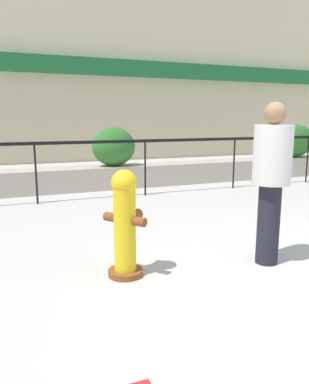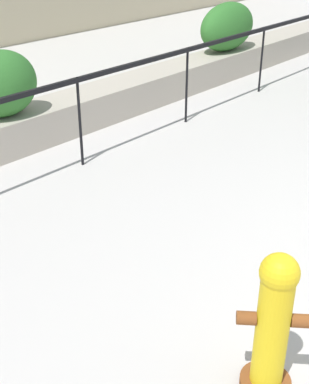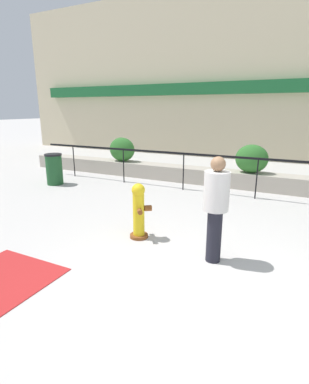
{
  "view_description": "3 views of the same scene",
  "coord_description": "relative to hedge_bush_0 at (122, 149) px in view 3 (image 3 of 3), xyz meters",
  "views": [
    {
      "loc": [
        -2.68,
        -2.21,
        1.56
      ],
      "look_at": [
        -0.88,
        2.24,
        0.62
      ],
      "focal_mm": 35.0,
      "sensor_mm": 36.0,
      "label": 1
    },
    {
      "loc": [
        -4.11,
        0.01,
        2.9
      ],
      "look_at": [
        -0.91,
        2.85,
        0.66
      ],
      "focal_mm": 50.0,
      "sensor_mm": 36.0,
      "label": 2
    },
    {
      "loc": [
        1.06,
        -3.48,
        2.42
      ],
      "look_at": [
        -1.57,
        1.79,
        0.78
      ],
      "focal_mm": 28.0,
      "sensor_mm": 36.0,
      "label": 3
    }
  ],
  "objects": [
    {
      "name": "trash_bin",
      "position": [
        -1.15,
        -2.33,
        -0.44
      ],
      "size": [
        0.55,
        0.55,
        1.01
      ],
      "color": "#1E5128",
      "rests_on": "ground"
    },
    {
      "name": "fence_railing_segment",
      "position": [
        5.04,
        -1.1,
        0.07
      ],
      "size": [
        15.0,
        0.05,
        1.15
      ],
      "color": "black",
      "rests_on": "ground"
    },
    {
      "name": "planter_wall_low",
      "position": [
        5.04,
        0.0,
        -0.69
      ],
      "size": [
        18.0,
        0.7,
        0.5
      ],
      "primitive_type": "cube",
      "color": "#ADA393",
      "rests_on": "ground"
    },
    {
      "name": "pedestrian",
      "position": [
        4.96,
        -5.06,
        0.04
      ],
      "size": [
        0.41,
        0.41,
        1.73
      ],
      "color": "black",
      "rests_on": "ground"
    },
    {
      "name": "fire_hydrant",
      "position": [
        3.42,
        -4.8,
        -0.39
      ],
      "size": [
        0.49,
        0.49,
        1.08
      ],
      "color": "brown",
      "rests_on": "ground"
    },
    {
      "name": "hedge_bush_0",
      "position": [
        0.0,
        0.0,
        0.0
      ],
      "size": [
        1.02,
        0.64,
        0.89
      ],
      "primitive_type": "ellipsoid",
      "color": "#2D6B28",
      "rests_on": "planter_wall_low"
    },
    {
      "name": "building_facade",
      "position": [
        5.04,
        5.98,
        3.04
      ],
      "size": [
        30.0,
        1.36,
        8.0
      ],
      "color": "beige",
      "rests_on": "ground"
    },
    {
      "name": "hedge_bush_1",
      "position": [
        4.7,
        0.0,
        -0.01
      ],
      "size": [
        0.99,
        0.7,
        0.87
      ],
      "primitive_type": "ellipsoid",
      "color": "#2D6B28",
      "rests_on": "planter_wall_low"
    },
    {
      "name": "ground_plane",
      "position": [
        5.04,
        -6.0,
        -0.94
      ],
      "size": [
        120.0,
        120.0,
        0.0
      ],
      "primitive_type": "plane",
      "color": "#BCB7B2"
    }
  ]
}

